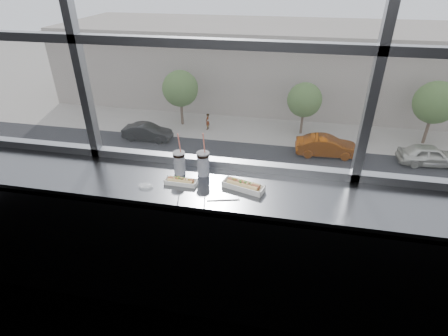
% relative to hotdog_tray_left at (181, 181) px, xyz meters
% --- Properties ---
extents(wall_back_lower, '(6.00, 0.00, 6.00)m').
position_rel_hotdog_tray_left_xyz_m(wall_back_lower, '(0.20, 0.30, -0.57)').
color(wall_back_lower, black).
rests_on(wall_back_lower, ground).
extents(counter, '(6.00, 0.55, 0.06)m').
position_rel_hotdog_tray_left_xyz_m(counter, '(0.20, 0.02, -0.05)').
color(counter, slate).
rests_on(counter, ground).
extents(counter_fascia, '(6.00, 0.04, 1.04)m').
position_rel_hotdog_tray_left_xyz_m(counter_fascia, '(0.20, -0.23, -0.57)').
color(counter_fascia, slate).
rests_on(counter_fascia, ground).
extents(hotdog_tray_left, '(0.23, 0.08, 0.06)m').
position_rel_hotdog_tray_left_xyz_m(hotdog_tray_left, '(0.00, 0.00, 0.00)').
color(hotdog_tray_left, white).
rests_on(hotdog_tray_left, counter).
extents(hotdog_tray_right, '(0.30, 0.17, 0.07)m').
position_rel_hotdog_tray_left_xyz_m(hotdog_tray_right, '(0.44, 0.02, 0.01)').
color(hotdog_tray_right, white).
rests_on(hotdog_tray_right, counter).
extents(soda_cup_left, '(0.09, 0.09, 0.33)m').
position_rel_hotdog_tray_left_xyz_m(soda_cup_left, '(-0.05, 0.14, 0.07)').
color(soda_cup_left, white).
rests_on(soda_cup_left, counter).
extents(soda_cup_right, '(0.09, 0.09, 0.34)m').
position_rel_hotdog_tray_left_xyz_m(soda_cup_right, '(0.12, 0.16, 0.08)').
color(soda_cup_right, white).
rests_on(soda_cup_right, counter).
extents(loose_straw, '(0.21, 0.06, 0.01)m').
position_rel_hotdog_tray_left_xyz_m(loose_straw, '(0.33, -0.14, -0.02)').
color(loose_straw, white).
rests_on(loose_straw, counter).
extents(wrapper, '(0.10, 0.07, 0.03)m').
position_rel_hotdog_tray_left_xyz_m(wrapper, '(-0.23, -0.09, -0.01)').
color(wrapper, silver).
rests_on(wrapper, counter).
extents(plaza_ground, '(120.00, 120.00, 0.00)m').
position_rel_hotdog_tray_left_xyz_m(plaza_ground, '(0.20, 43.80, -12.12)').
color(plaza_ground, gray).
rests_on(plaza_ground, ground).
extents(plaza_near, '(50.00, 14.00, 0.04)m').
position_rel_hotdog_tray_left_xyz_m(plaza_near, '(0.20, 7.30, -12.10)').
color(plaza_near, gray).
rests_on(plaza_near, plaza_ground).
extents(street_asphalt, '(80.00, 10.00, 0.06)m').
position_rel_hotdog_tray_left_xyz_m(street_asphalt, '(0.20, 20.30, -12.09)').
color(street_asphalt, black).
rests_on(street_asphalt, plaza_ground).
extents(far_sidewalk, '(80.00, 6.00, 0.04)m').
position_rel_hotdog_tray_left_xyz_m(far_sidewalk, '(0.20, 28.30, -12.10)').
color(far_sidewalk, gray).
rests_on(far_sidewalk, plaza_ground).
extents(far_building, '(50.00, 14.00, 8.00)m').
position_rel_hotdog_tray_left_xyz_m(far_building, '(0.20, 38.30, -8.12)').
color(far_building, gray).
rests_on(far_building, plaza_ground).
extents(car_near_a, '(3.32, 6.94, 2.25)m').
position_rel_hotdog_tray_left_xyz_m(car_near_a, '(-15.28, 16.30, -10.94)').
color(car_near_a, '#9199A6').
rests_on(car_near_a, street_asphalt).
extents(car_near_b, '(2.98, 6.51, 2.13)m').
position_rel_hotdog_tray_left_xyz_m(car_near_b, '(-7.12, 16.30, -11.00)').
color(car_near_b, black).
rests_on(car_near_b, street_asphalt).
extents(car_far_a, '(2.38, 5.70, 1.90)m').
position_rel_hotdog_tray_left_xyz_m(car_far_a, '(-11.38, 24.30, -11.11)').
color(car_far_a, black).
rests_on(car_far_a, street_asphalt).
extents(car_far_b, '(3.06, 6.59, 2.15)m').
position_rel_hotdog_tray_left_xyz_m(car_far_b, '(3.92, 24.30, -10.99)').
color(car_far_b, '#873300').
rests_on(car_far_b, street_asphalt).
extents(car_far_c, '(3.11, 6.51, 2.11)m').
position_rel_hotdog_tray_left_xyz_m(car_far_c, '(11.62, 24.30, -11.01)').
color(car_far_c, beige).
rests_on(car_far_c, street_asphalt).
extents(pedestrian_d, '(0.75, 1.00, 2.24)m').
position_rel_hotdog_tray_left_xyz_m(pedestrian_d, '(7.48, 27.99, -10.96)').
color(pedestrian_d, '#66605B').
rests_on(pedestrian_d, far_sidewalk).
extents(pedestrian_a, '(0.62, 0.82, 1.86)m').
position_rel_hotdog_tray_left_xyz_m(pedestrian_a, '(-6.73, 27.57, -11.15)').
color(pedestrian_a, '#66605B').
rests_on(pedestrian_a, far_sidewalk).
extents(tree_left, '(3.36, 3.36, 5.26)m').
position_rel_hotdog_tray_left_xyz_m(tree_left, '(-9.43, 28.30, -8.56)').
color(tree_left, '#47382B').
rests_on(tree_left, far_sidewalk).
extents(tree_center, '(3.05, 3.05, 4.77)m').
position_rel_hotdog_tray_left_xyz_m(tree_center, '(1.91, 28.30, -8.89)').
color(tree_center, '#47382B').
rests_on(tree_center, far_sidewalk).
extents(tree_right, '(3.51, 3.51, 5.48)m').
position_rel_hotdog_tray_left_xyz_m(tree_right, '(12.39, 28.30, -8.41)').
color(tree_right, '#47382B').
rests_on(tree_right, far_sidewalk).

